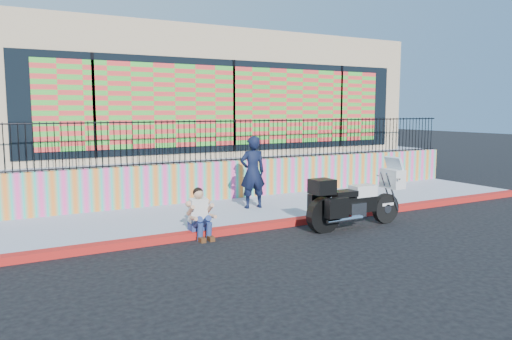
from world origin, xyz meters
TOP-DOWN VIEW (x-y plane):
  - ground at (0.00, 0.00)m, footprint 90.00×90.00m
  - red_curb at (0.00, 0.00)m, footprint 16.00×0.30m
  - sidewalk at (0.00, 1.65)m, footprint 16.00×3.00m
  - mural_wall at (0.00, 3.25)m, footprint 16.00×0.20m
  - metal_fence at (0.00, 3.25)m, footprint 15.80×0.04m
  - elevated_platform at (0.00, 8.35)m, footprint 16.00×10.00m
  - storefront_building at (0.00, 8.13)m, footprint 14.00×8.06m
  - police_motorcycle at (0.58, -0.92)m, footprint 2.59×0.86m
  - police_officer at (-0.70, 1.65)m, footprint 0.75×0.54m
  - seated_man at (-2.93, -0.09)m, footprint 0.54×0.71m

SIDE VIEW (x-z plane):
  - ground at x=0.00m, z-range 0.00..0.00m
  - red_curb at x=0.00m, z-range 0.00..0.15m
  - sidewalk at x=0.00m, z-range 0.00..0.15m
  - seated_man at x=-2.93m, z-range -0.08..0.98m
  - elevated_platform at x=0.00m, z-range 0.00..1.25m
  - police_motorcycle at x=0.58m, z-range -0.13..1.48m
  - mural_wall at x=0.00m, z-range 0.15..1.25m
  - police_officer at x=-0.70m, z-range 0.15..2.06m
  - metal_fence at x=0.00m, z-range 1.25..2.45m
  - storefront_building at x=0.00m, z-range 1.25..5.25m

